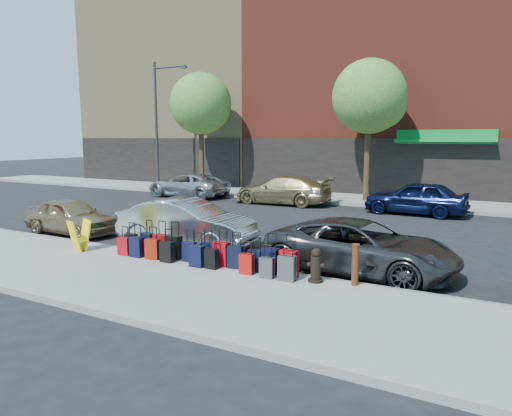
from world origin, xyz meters
The scene contains 39 objects.
ground centered at (0.00, 0.00, 0.00)m, with size 120.00×120.00×0.00m, color black.
sidewalk_near centered at (0.00, -6.50, 0.07)m, with size 60.00×4.00×0.15m, color gray.
sidewalk_far centered at (0.00, 10.00, 0.07)m, with size 60.00×4.00×0.15m, color gray.
curb_near centered at (0.00, -4.48, 0.07)m, with size 60.00×0.08×0.15m, color gray.
curb_far centered at (0.00, 7.98, 0.07)m, with size 60.00×0.08×0.15m, color gray.
building_left centered at (-16.00, 17.98, 7.98)m, with size 15.00×12.12×16.00m.
building_center centered at (0.00, 17.99, 9.98)m, with size 17.00×12.85×20.00m.
tree_left centered at (-9.86, 9.50, 5.41)m, with size 3.80×3.80×7.27m.
tree_center centered at (0.64, 9.50, 5.41)m, with size 3.80×3.80×7.27m.
streetlight centered at (-12.80, 8.80, 4.66)m, with size 2.59×0.18×8.00m.
suitcase_front_0 centered at (-2.57, -4.78, 0.42)m, with size 0.36×0.20×0.86m.
suitcase_front_1 centered at (-1.95, -4.75, 0.46)m, with size 0.44×0.29×0.98m.
suitcase_front_2 centered at (-1.48, -4.76, 0.46)m, with size 0.41×0.23×1.00m.
suitcase_front_3 centered at (-1.01, -4.79, 0.47)m, with size 0.43×0.24×1.02m.
suitcase_front_4 centered at (-0.46, -4.83, 0.42)m, with size 0.38×0.23×0.87m.
suitcase_front_5 centered at (0.07, -4.76, 0.43)m, with size 0.40×0.26×0.91m.
suitcase_front_6 centered at (0.52, -4.79, 0.47)m, with size 0.43×0.26×1.01m.
suitcase_front_7 centered at (0.95, -4.80, 0.44)m, with size 0.40×0.25×0.93m.
suitcase_front_8 centered at (1.52, -4.79, 0.42)m, with size 0.36×0.21×0.86m.
suitcase_front_9 centered at (1.92, -4.77, 0.46)m, with size 0.43×0.26×1.00m.
suitcase_front_10 centered at (2.43, -4.83, 0.47)m, with size 0.45×0.29×1.03m.
suitcase_back_0 centered at (-2.48, -5.15, 0.40)m, with size 0.36×0.24×0.82m.
suitcase_back_1 centered at (-2.03, -5.14, 0.43)m, with size 0.38×0.22×0.90m.
suitcase_back_2 centered at (-1.49, -5.11, 0.43)m, with size 0.41×0.28×0.90m.
suitcase_back_3 centered at (-0.95, -5.15, 0.43)m, with size 0.37×0.22×0.89m.
suitcase_back_5 centered at (0.01, -5.15, 0.43)m, with size 0.38×0.23×0.90m.
suitcase_back_6 centered at (0.43, -5.12, 0.41)m, with size 0.36×0.23×0.83m.
suitcase_back_8 centered at (1.44, -5.10, 0.40)m, with size 0.35×0.22×0.80m.
suitcase_back_9 centered at (2.01, -5.15, 0.40)m, with size 0.35×0.22×0.79m.
suitcase_back_10 centered at (2.51, -5.11, 0.44)m, with size 0.41×0.25×0.94m.
fire_hydrant centered at (3.12, -4.87, 0.51)m, with size 0.40×0.35×0.78m.
bollard centered at (3.99, -4.70, 0.64)m, with size 0.17×0.17×0.94m.
display_rack centered at (-3.99, -5.38, 0.59)m, with size 0.65×0.68×0.89m.
car_near_0 centered at (-6.76, -3.37, 0.64)m, with size 1.51×3.75×1.28m, color #9A805E.
car_near_1 centered at (-2.01, -2.85, 0.74)m, with size 1.57×4.51×1.49m, color #B6B8BD.
car_near_2 centered at (3.69, -3.18, 0.67)m, with size 2.23×4.83×1.34m, color #363639.
car_far_0 centered at (-9.32, 7.07, 0.69)m, with size 2.28×4.95×1.37m, color silver.
car_far_1 centered at (-3.21, 6.98, 0.74)m, with size 2.06×5.07×1.47m, color tan.
car_far_2 centered at (3.44, 6.82, 0.76)m, with size 1.78×4.44×1.51m, color #0D163B.
Camera 1 is at (6.67, -14.42, 3.41)m, focal length 32.00 mm.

